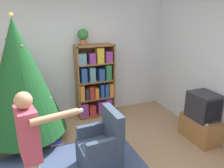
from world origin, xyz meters
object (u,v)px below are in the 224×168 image
object	(u,v)px
bookshelf	(95,84)
standing_person	(31,147)
television	(203,106)
christmas_tree	(20,78)
armchair	(101,149)
potted_plant	(83,36)

from	to	relation	value
bookshelf	standing_person	size ratio (longest dim) A/B	1.05
television	christmas_tree	xyz separation A→B (m)	(-2.94, 1.14, 0.53)
armchair	standing_person	bearing A→B (deg)	-65.50
armchair	potted_plant	xyz separation A→B (m)	(0.25, 1.74, 1.46)
armchair	standing_person	xyz separation A→B (m)	(-0.94, -0.46, 0.57)
potted_plant	bookshelf	bearing A→B (deg)	-2.77
bookshelf	christmas_tree	xyz separation A→B (m)	(-1.49, -0.54, 0.45)
armchair	christmas_tree	bearing A→B (deg)	-141.27
armchair	potted_plant	distance (m)	2.29
standing_person	potted_plant	xyz separation A→B (m)	(1.19, 2.20, 0.89)
television	potted_plant	size ratio (longest dim) A/B	1.45
standing_person	potted_plant	size ratio (longest dim) A/B	4.61
christmas_tree	potted_plant	bearing A→B (deg)	23.69
christmas_tree	standing_person	size ratio (longest dim) A/B	1.48
bookshelf	christmas_tree	bearing A→B (deg)	-160.03
standing_person	bookshelf	bearing A→B (deg)	136.90
television	standing_person	size ratio (longest dim) A/B	0.32
television	potted_plant	world-z (taller)	potted_plant
bookshelf	potted_plant	distance (m)	1.07
christmas_tree	potted_plant	xyz separation A→B (m)	(1.26, 0.55, 0.59)
christmas_tree	potted_plant	world-z (taller)	christmas_tree
television	christmas_tree	world-z (taller)	christmas_tree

